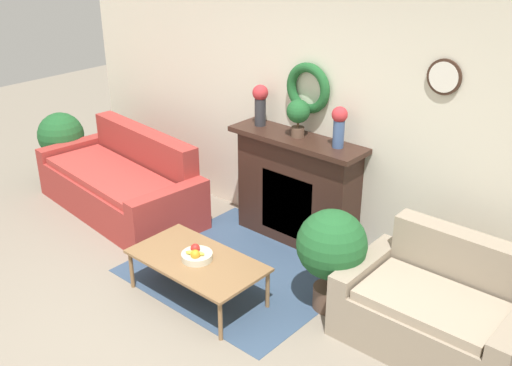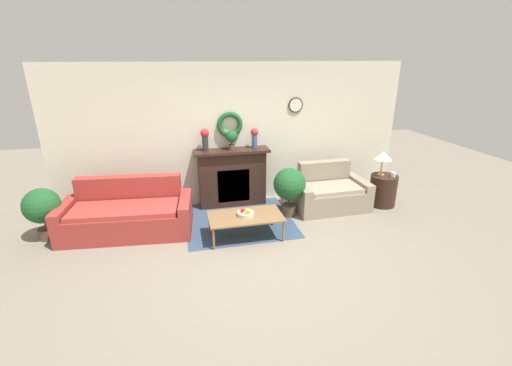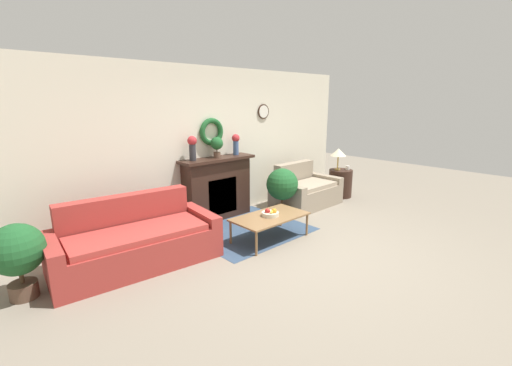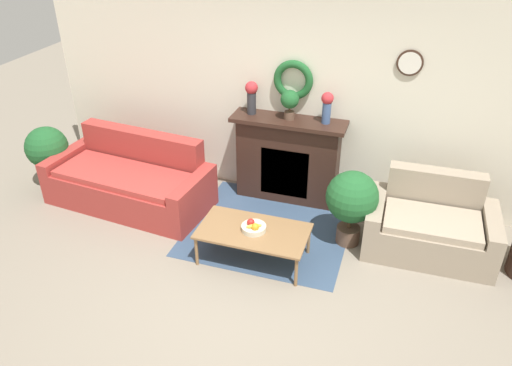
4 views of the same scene
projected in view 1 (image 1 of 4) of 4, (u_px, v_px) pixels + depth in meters
The scene contains 13 objects.
ground_plane at pixel (132, 350), 4.63m from camera, with size 16.00×16.00×0.00m, color gray.
floor_rug at pixel (245, 268), 5.68m from camera, with size 1.89×1.75×0.01m.
wall_back at pixel (322, 111), 5.71m from camera, with size 6.80×0.16×2.70m.
fireplace at pixel (297, 189), 5.96m from camera, with size 1.43×0.41×1.13m.
couch_left at pixel (123, 184), 6.71m from camera, with size 2.16×1.13×0.87m.
loveseat_right at pixel (436, 310), 4.60m from camera, with size 1.40×0.89×0.85m.
coffee_table at pixel (197, 262), 5.12m from camera, with size 1.19×0.65×0.38m.
fruit_bowl at pixel (197, 255), 5.09m from camera, with size 0.27×0.27×0.12m.
vase_on_mantel_left at pixel (260, 102), 5.93m from camera, with size 0.16×0.16×0.42m.
vase_on_mantel_right at pixel (339, 124), 5.37m from camera, with size 0.15×0.15×0.39m.
potted_plant_on_mantel at pixel (298, 114), 5.63m from camera, with size 0.22×0.22×0.37m.
potted_plant_floor_by_couch at pixel (61, 138), 7.41m from camera, with size 0.56×0.56×0.85m.
potted_plant_floor_by_loveseat at pixel (331, 248), 4.90m from camera, with size 0.59×0.59×0.91m.
Camera 1 is at (3.15, -2.13, 3.09)m, focal length 42.00 mm.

